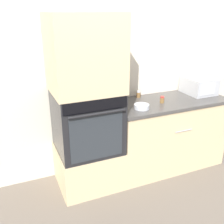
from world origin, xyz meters
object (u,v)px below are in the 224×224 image
(wall_oven, at_px, (87,121))
(condiment_jar_near, at_px, (139,94))
(knife_block, at_px, (120,93))
(condiment_jar_mid, at_px, (162,100))
(microwave, at_px, (199,85))
(bowl, at_px, (142,106))

(wall_oven, height_order, condiment_jar_near, wall_oven)
(knife_block, relative_size, condiment_jar_near, 3.12)
(condiment_jar_mid, bearing_deg, wall_oven, 176.58)
(microwave, bearing_deg, condiment_jar_near, 168.80)
(knife_block, xyz_separation_m, bowl, (0.12, -0.31, -0.08))
(wall_oven, xyz_separation_m, condiment_jar_near, (0.74, 0.24, 0.14))
(knife_block, height_order, condiment_jar_near, knife_block)
(wall_oven, height_order, knife_block, knife_block)
(wall_oven, bearing_deg, knife_block, 21.50)
(wall_oven, relative_size, condiment_jar_mid, 8.42)
(wall_oven, relative_size, knife_block, 2.68)
(bowl, bearing_deg, knife_block, 111.64)
(condiment_jar_near, bearing_deg, microwave, -11.20)
(knife_block, distance_m, condiment_jar_mid, 0.49)
(microwave, xyz_separation_m, bowl, (-0.94, -0.21, -0.08))
(wall_oven, relative_size, condiment_jar_near, 8.36)
(condiment_jar_near, bearing_deg, knife_block, -168.97)
(bowl, distance_m, condiment_jar_near, 0.39)
(bowl, bearing_deg, condiment_jar_mid, 13.22)
(condiment_jar_mid, bearing_deg, bowl, -166.78)
(wall_oven, distance_m, knife_block, 0.53)
(bowl, distance_m, condiment_jar_mid, 0.32)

